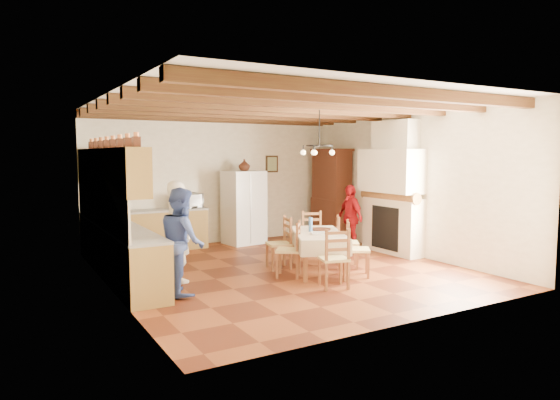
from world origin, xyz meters
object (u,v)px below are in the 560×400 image
object	(u,v)px
chair_right_near	(358,248)
chair_left_near	(288,249)
refrigerator	(244,207)
hutch	(331,194)
dining_table	(319,237)
chair_left_far	(279,243)
microwave	(188,201)
person_man	(178,231)
chair_right_far	(347,242)
chair_end_far	(313,236)
chair_end_near	(334,258)
person_woman_blue	(182,241)
person_woman_red	(350,217)

from	to	relation	value
chair_right_near	chair_left_near	bearing A→B (deg)	97.86
refrigerator	hutch	size ratio (longest dim) A/B	0.77
dining_table	chair_left_near	distance (m)	0.67
chair_left_far	microwave	size ratio (longest dim) A/B	1.65
chair_left_near	person_man	xyz separation A→B (m)	(-1.73, 0.63, 0.36)
hutch	chair_right_far	bearing A→B (deg)	-116.27
dining_table	microwave	bearing A→B (deg)	109.87
dining_table	microwave	xyz separation A→B (m)	(-1.22, 3.38, 0.43)
chair_end_far	person_man	world-z (taller)	person_man
chair_end_near	person_woman_blue	world-z (taller)	person_woman_blue
refrigerator	chair_left_near	size ratio (longest dim) A/B	1.78
refrigerator	person_man	distance (m)	3.60
chair_right_far	microwave	bearing A→B (deg)	62.28
chair_left_far	chair_right_far	world-z (taller)	same
dining_table	person_woman_red	size ratio (longest dim) A/B	1.28
chair_end_near	chair_end_far	bearing A→B (deg)	-98.11
chair_right_far	microwave	distance (m)	3.90
dining_table	person_man	world-z (taller)	person_man
chair_left_near	person_woman_red	distance (m)	2.83
chair_right_far	chair_end_far	xyz separation A→B (m)	(-0.16, 0.89, 0.00)
refrigerator	person_man	world-z (taller)	refrigerator
chair_left_near	chair_right_near	xyz separation A→B (m)	(1.07, -0.55, 0.00)
chair_right_far	chair_left_far	bearing A→B (deg)	97.84
chair_left_far	chair_right_far	size ratio (longest dim) A/B	1.00
person_man	refrigerator	bearing A→B (deg)	-51.35
chair_left_far	refrigerator	bearing A→B (deg)	179.88
dining_table	chair_right_near	distance (m)	0.74
chair_left_near	chair_right_far	xyz separation A→B (m)	(1.32, 0.07, 0.00)
person_woman_blue	person_woman_red	distance (m)	4.61
chair_end_near	person_woman_blue	xyz separation A→B (m)	(-2.18, 0.87, 0.33)
dining_table	person_man	size ratio (longest dim) A/B	1.09
chair_right_near	hutch	bearing A→B (deg)	6.07
microwave	hutch	bearing A→B (deg)	-23.83
chair_right_far	person_woman_blue	xyz separation A→B (m)	(-3.23, -0.15, 0.33)
hutch	dining_table	size ratio (longest dim) A/B	1.22
person_man	person_woman_red	xyz separation A→B (m)	(4.17, 0.79, -0.12)
person_man	person_woman_blue	size ratio (longest dim) A/B	1.04
chair_left_near	chair_end_far	xyz separation A→B (m)	(1.16, 0.96, 0.00)
chair_right_far	person_man	xyz separation A→B (m)	(-3.05, 0.57, 0.36)
person_woman_red	chair_left_far	bearing A→B (deg)	-65.11
refrigerator	person_woman_red	world-z (taller)	refrigerator
chair_end_near	person_woman_blue	size ratio (longest dim) A/B	0.60
refrigerator	chair_right_far	distance (m)	3.27
chair_right_near	chair_right_far	distance (m)	0.66
chair_end_far	person_woman_blue	size ratio (longest dim) A/B	0.60
refrigerator	chair_end_far	size ratio (longest dim) A/B	1.78
chair_left_near	person_woman_blue	bearing A→B (deg)	-49.23
chair_left_near	chair_end_far	size ratio (longest dim) A/B	1.00
chair_left_far	chair_left_near	bearing A→B (deg)	-2.65
chair_right_near	chair_end_near	bearing A→B (deg)	152.06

